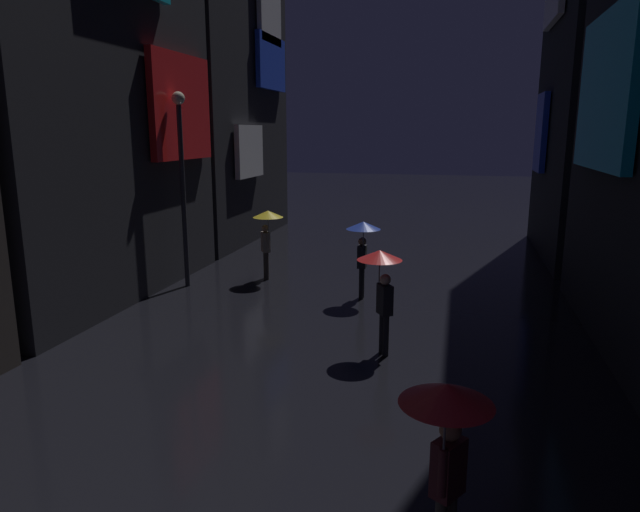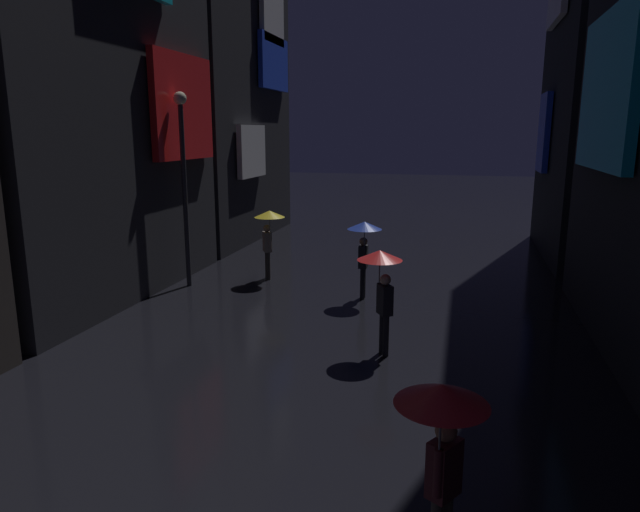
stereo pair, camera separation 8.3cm
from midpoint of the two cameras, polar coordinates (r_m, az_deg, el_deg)
name	(u,v)px [view 2 (the right image)]	position (r m, az deg, el deg)	size (l,w,h in m)	color
building_left_far	(212,86)	(24.42, -10.67, 16.32)	(4.25, 8.29, 12.33)	black
building_right_far	(626,9)	(22.70, 28.38, 20.89)	(4.25, 7.59, 16.62)	black
pedestrian_midstreet_left_yellow	(269,225)	(17.02, -5.00, 3.07)	(0.90, 0.90, 2.12)	#38332D
pedestrian_midstreet_centre_red	(381,273)	(11.33, 6.37, -1.71)	(0.90, 0.90, 2.12)	black
pedestrian_foreground_right_blue	(364,238)	(14.95, 4.59, 1.77)	(0.90, 0.90, 2.12)	black
pedestrian_near_crossing_red	(442,426)	(5.78, 12.56, -16.26)	(0.90, 0.90, 2.12)	#38332D
streetlamp_left_far	(183,167)	(16.54, -13.36, 8.63)	(0.36, 0.36, 5.46)	#2D2D33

